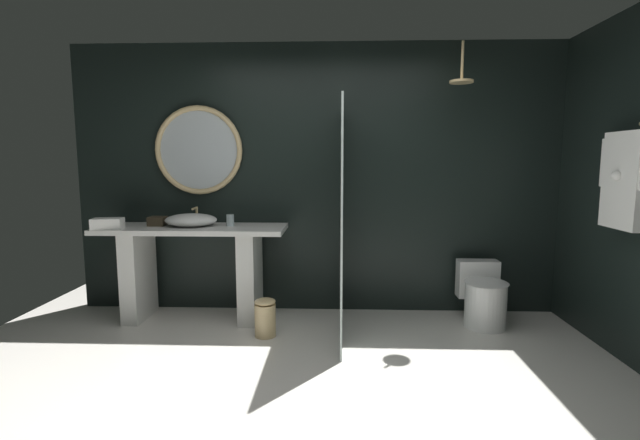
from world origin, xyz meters
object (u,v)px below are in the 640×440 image
(vessel_sink, at_px, (191,220))
(round_wall_mirror, at_px, (199,150))
(hanging_bathrobe, at_px, (627,177))
(toilet, at_px, (483,297))
(tumbler_cup, at_px, (230,220))
(rain_shower_head, at_px, (462,78))
(tissue_box, at_px, (157,221))
(waste_bin, at_px, (265,317))
(folded_hand_towel, at_px, (108,224))

(vessel_sink, distance_m, round_wall_mirror, 0.70)
(hanging_bathrobe, distance_m, toilet, 1.53)
(vessel_sink, bearing_deg, hanging_bathrobe, -14.23)
(tumbler_cup, distance_m, rain_shower_head, 2.42)
(tissue_box, distance_m, rain_shower_head, 3.03)
(tissue_box, bearing_deg, round_wall_mirror, 33.39)
(tumbler_cup, xyz_separation_m, toilet, (2.33, -0.11, -0.68))
(round_wall_mirror, relative_size, toilet, 1.54)
(vessel_sink, bearing_deg, waste_bin, -30.36)
(hanging_bathrobe, height_order, toilet, hanging_bathrobe)
(tumbler_cup, relative_size, round_wall_mirror, 0.13)
(tumbler_cup, distance_m, folded_hand_towel, 1.07)
(vessel_sink, bearing_deg, rain_shower_head, -1.95)
(rain_shower_head, distance_m, hanging_bathrobe, 1.49)
(tissue_box, relative_size, hanging_bathrobe, 0.20)
(tumbler_cup, distance_m, tissue_box, 0.69)
(round_wall_mirror, height_order, toilet, round_wall_mirror)
(round_wall_mirror, distance_m, hanging_bathrobe, 3.57)
(rain_shower_head, relative_size, hanging_bathrobe, 0.46)
(tissue_box, relative_size, waste_bin, 0.45)
(round_wall_mirror, distance_m, waste_bin, 1.75)
(folded_hand_towel, bearing_deg, toilet, 2.12)
(tissue_box, xyz_separation_m, hanging_bathrobe, (3.73, -0.89, 0.45))
(vessel_sink, height_order, hanging_bathrobe, hanging_bathrobe)
(folded_hand_towel, bearing_deg, tumbler_cup, 12.71)
(waste_bin, relative_size, folded_hand_towel, 1.29)
(vessel_sink, relative_size, tumbler_cup, 4.40)
(rain_shower_head, bearing_deg, round_wall_mirror, 172.02)
(tumbler_cup, height_order, rain_shower_head, rain_shower_head)
(vessel_sink, height_order, tissue_box, vessel_sink)
(rain_shower_head, bearing_deg, vessel_sink, 178.05)
(hanging_bathrobe, xyz_separation_m, waste_bin, (-2.64, 0.42, -1.21))
(toilet, xyz_separation_m, folded_hand_towel, (-3.38, -0.13, 0.67))
(tumbler_cup, height_order, round_wall_mirror, round_wall_mirror)
(round_wall_mirror, relative_size, waste_bin, 2.59)
(rain_shower_head, distance_m, waste_bin, 2.65)
(vessel_sink, relative_size, waste_bin, 1.45)
(tumbler_cup, relative_size, folded_hand_towel, 0.43)
(tissue_box, distance_m, hanging_bathrobe, 3.86)
(waste_bin, height_order, folded_hand_towel, folded_hand_towel)
(vessel_sink, bearing_deg, folded_hand_towel, -163.15)
(rain_shower_head, height_order, toilet, rain_shower_head)
(tumbler_cup, bearing_deg, tissue_box, -179.96)
(tumbler_cup, xyz_separation_m, tissue_box, (-0.69, -0.00, -0.01))
(vessel_sink, bearing_deg, tumbler_cup, 4.48)
(tissue_box, xyz_separation_m, folded_hand_towel, (-0.36, -0.24, 0.01))
(toilet, bearing_deg, tumbler_cup, 177.26)
(toilet, height_order, waste_bin, toilet)
(rain_shower_head, bearing_deg, hanging_bathrobe, -38.64)
(round_wall_mirror, height_order, waste_bin, round_wall_mirror)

